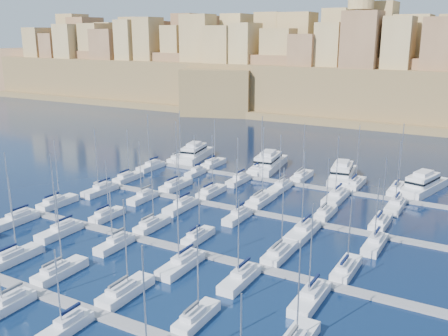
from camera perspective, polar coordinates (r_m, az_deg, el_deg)
The scene contains 52 objects.
ground at distance 93.36m, azimuth 0.43°, elevation -6.95°, with size 600.00×600.00×0.00m, color black.
pontoon_near at distance 68.65m, azimuth -14.03°, elevation -15.97°, with size 84.00×2.00×0.40m, color slate.
pontoon_mid_near at distance 83.85m, azimuth -3.60°, elevation -9.51°, with size 84.00×2.00×0.40m, color slate.
pontoon_mid_far at distance 101.57m, azimuth 3.17°, elevation -4.98°, with size 84.00×2.00×0.40m, color slate.
pontoon_far at distance 120.70m, azimuth 7.81°, elevation -1.80°, with size 84.00×2.00×0.40m, color slate.
sailboat_1 at distance 87.21m, azimuth -22.85°, elevation -9.35°, with size 2.68×8.94×14.16m.
sailboat_2 at distance 80.02m, azimuth -18.25°, elevation -11.14°, with size 2.71×9.05×13.49m.
sailboat_3 at distance 72.19m, azimuth -11.20°, elevation -13.63°, with size 2.83×9.45×14.24m.
sailboat_4 at distance 65.37m, azimuth -3.18°, elevation -16.67°, with size 2.40×8.02×13.20m.
sailboat_8 at distance 73.47m, azimuth -23.64°, elevation -14.19°, with size 2.43×8.09×13.22m.
sailboat_9 at distance 66.27m, azimuth -17.69°, elevation -16.97°, with size 2.33×7.76×11.46m.
sailboat_12 at distance 110.68m, azimuth -18.52°, elevation -3.75°, with size 2.77×9.23×14.24m.
sailboat_13 at distance 100.56m, azimuth -13.22°, elevation -5.28°, with size 2.42×8.05×11.95m.
sailboat_14 at distance 94.08m, azimuth -8.24°, elevation -6.46°, with size 2.53×8.44×13.20m.
sailboat_15 at distance 88.30m, azimuth -2.98°, elevation -7.82°, with size 2.34×7.80×11.50m.
sailboat_16 at distance 82.52m, azimuth 6.42°, elevation -9.58°, with size 2.85×9.51×15.18m.
sailboat_17 at distance 79.09m, azimuth 13.78°, elevation -11.12°, with size 2.64×8.79×13.36m.
sailboat_18 at distance 103.46m, azimuth -22.78°, elevation -5.49°, with size 2.87×9.58×14.38m.
sailboat_19 at distance 94.99m, azimuth -18.25°, elevation -6.87°, with size 2.75×9.17×15.49m.
sailboat_20 at distance 87.17m, azimuth -12.37°, elevation -8.48°, with size 2.39×7.95×11.60m.
sailboat_21 at distance 78.50m, azimuth -4.91°, elevation -10.89°, with size 2.91×9.70×14.99m.
sailboat_22 at distance 74.14m, azimuth 1.83°, elevation -12.52°, with size 2.70×8.99×13.29m.
sailboat_23 at distance 70.23m, azimuth 9.81°, elevation -14.43°, with size 2.86×9.52×14.63m.
sailboat_24 at distance 124.89m, azimuth -10.94°, elevation -1.10°, with size 2.60×8.66×12.98m.
sailboat_25 at distance 117.08m, azimuth -5.53°, elevation -1.97°, with size 2.95×9.83×16.11m.
sailboat_26 at distance 111.77m, azimuth -1.48°, elevation -2.76°, with size 2.78×9.26×13.98m.
sailboat_27 at distance 106.80m, azimuth 4.25°, elevation -3.64°, with size 3.08×10.27×16.71m.
sailboat_28 at distance 101.08m, azimuth 11.49°, elevation -5.06°, with size 2.52×8.40×12.12m.
sailboat_29 at distance 98.97m, azimuth 17.47°, elevation -5.91°, with size 2.74×9.13×13.38m.
sailboat_30 at distance 116.47m, azimuth -13.94°, elevation -2.46°, with size 2.85×9.49×15.40m.
sailboat_31 at distance 109.66m, azimuth -9.24°, elevation -3.32°, with size 2.41×8.03×13.56m.
sailboat_32 at distance 103.27m, azimuth -4.94°, elevation -4.35°, with size 2.81×9.36×13.06m.
sailboat_33 at distance 97.39m, azimuth 1.57°, elevation -5.54°, with size 2.49×8.31×12.66m.
sailboat_34 at distance 91.12m, azimuth 9.00°, elevation -7.20°, with size 3.24×10.80×15.91m.
sailboat_35 at distance 88.93m, azimuth 16.85°, elevation -8.30°, with size 2.64×8.79×12.74m.
sailboat_36 at distance 141.66m, azimuth -5.13°, elevation 1.07°, with size 2.66×8.86×14.62m.
sailboat_37 at distance 136.00m, azimuth -1.21°, elevation 0.53°, with size 2.78×9.28×13.01m.
sailboat_38 at distance 130.17m, azimuth 4.16°, elevation -0.17°, with size 3.09×10.31×14.96m.
sailboat_39 at distance 125.43m, azimuth 8.88°, elevation -0.93°, with size 2.79×9.31×14.12m.
sailboat_40 at distance 121.86m, azimuth 14.76°, elevation -1.73°, with size 2.92×9.74×14.93m.
sailboat_41 at distance 120.19m, azimuth 19.21°, elevation -2.32°, with size 3.05×10.16×16.18m.
sailboat_42 at distance 134.27m, azimuth -8.36°, elevation 0.18°, with size 2.75×9.17×15.03m.
sailboat_43 at distance 127.45m, azimuth -3.26°, elevation -0.52°, with size 2.17×7.24×10.83m.
sailboat_44 at distance 120.74m, azimuth 1.67°, elevation -1.40°, with size 2.58×8.59×11.61m.
sailboat_45 at distance 116.06m, azimuth 6.45°, elevation -2.17°, with size 2.70×9.01×13.46m.
sailboat_46 at distance 111.00m, azimuth 12.68°, elevation -3.25°, with size 3.24×10.79×14.74m.
sailboat_47 at distance 108.97m, azimuth 19.01°, elevation -4.09°, with size 2.88×9.59×14.88m.
motor_yacht_a at distance 143.58m, azimuth -3.35°, elevation 1.70°, with size 8.09×17.57×5.25m.
motor_yacht_b at distance 133.49m, azimuth 5.12°, elevation 0.62°, with size 7.81×18.83×5.25m.
motor_yacht_c at distance 126.21m, azimuth 13.35°, elevation -0.60°, with size 7.60×17.37×5.25m.
motor_yacht_d at distance 122.69m, azimuth 21.81°, elevation -1.75°, with size 9.09×17.48×5.25m.
fortified_city at distance 235.61m, azimuth 19.28°, elevation 9.40°, with size 460.00×108.95×59.52m.
Camera 1 is at (41.83, -75.66, 35.24)m, focal length 40.00 mm.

